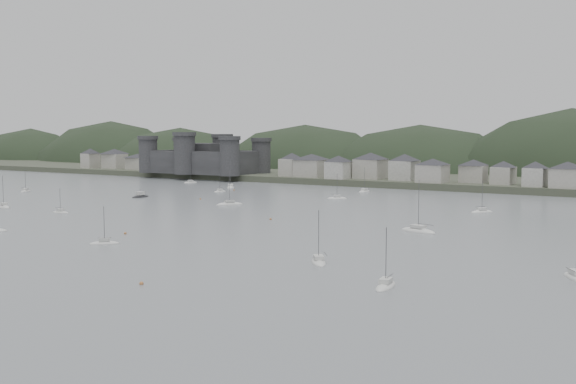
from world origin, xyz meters
The scene contains 9 objects.
ground centered at (0.00, 0.00, 0.00)m, with size 900.00×900.00×0.00m, color slate.
far_shore_land centered at (0.00, 295.00, 1.50)m, with size 900.00×250.00×3.00m, color #383D2D.
forested_ridge centered at (4.83, 269.40, -11.28)m, with size 851.55×103.94×102.57m.
castle centered at (-120.00, 179.80, 10.96)m, with size 66.00×43.00×20.00m.
waterfront_town centered at (50.59, 183.34, 8.66)m, with size 451.48×28.46×12.92m.
sailboat_lead centered at (-60.47, 117.69, 0.19)m, with size 3.14×6.29×8.28m.
moored_fleet centered at (4.16, 61.76, 0.17)m, with size 244.10×172.94×13.83m.
motor_launch_far centered at (-71.48, 82.82, 0.29)m, with size 3.11×8.15×3.93m.
mooring_buoys centered at (-1.83, 54.89, 0.15)m, with size 169.13×149.62×0.70m.
Camera 1 is at (108.91, -97.92, 24.15)m, focal length 40.99 mm.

